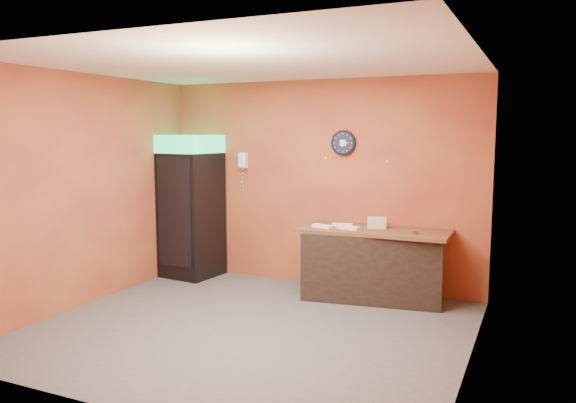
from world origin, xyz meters
The scene contains 15 objects.
floor centered at (0.00, 0.00, 0.00)m, with size 4.50×4.50×0.00m, color #47474C.
back_wall centered at (0.00, 2.00, 1.40)m, with size 4.50×0.02×2.80m, color #B16532.
left_wall centered at (-2.25, 0.00, 1.40)m, with size 0.02×4.00×2.80m, color #B16532.
right_wall centered at (2.25, 0.00, 1.40)m, with size 0.02×4.00×2.80m, color #B16532.
ceiling centered at (0.00, 0.00, 2.80)m, with size 4.50×4.00×0.02m, color white.
beverage_cooler centered at (-1.85, 1.60, 1.00)m, with size 0.79×0.80×2.06m.
prep_counter centered at (0.90, 1.62, 0.43)m, with size 1.70×0.76×0.85m, color black.
wall_clock centered at (0.36, 1.97, 1.96)m, with size 0.34×0.06×0.34m.
wall_phone centered at (-1.15, 1.95, 1.69)m, with size 0.12×0.11×0.22m.
butcher_paper centered at (0.90, 1.62, 0.87)m, with size 1.87×0.78×0.04m, color brown.
sub_roll_stack centered at (0.92, 1.67, 0.96)m, with size 0.25×0.14×0.15m.
wrapped_sandwich_left centered at (0.28, 1.44, 0.91)m, with size 0.27×0.11×0.04m, color white.
wrapped_sandwich_mid centered at (0.62, 1.47, 0.91)m, with size 0.27×0.11×0.04m, color white.
wrapped_sandwich_right centered at (0.47, 1.65, 0.91)m, with size 0.26×0.10×0.04m, color white.
kitchen_tool centered at (1.01, 1.81, 0.92)m, with size 0.07×0.07×0.07m, color silver.
Camera 1 is at (2.79, -5.13, 2.10)m, focal length 35.00 mm.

